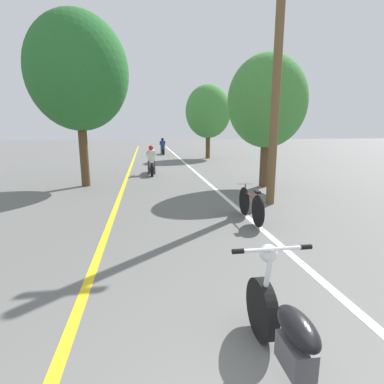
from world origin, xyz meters
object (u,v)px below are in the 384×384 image
Objects in this scene: roadside_tree_left at (78,73)px; motorcycle_rider_lead at (151,163)px; motorcycle_rider_far at (163,148)px; bicycle_parked at (251,205)px; roadside_tree_right_near at (267,102)px; utility_pole at (277,78)px; motorcycle_foreground at (294,346)px; roadside_tree_right_far at (208,112)px.

motorcycle_rider_lead is (2.58, 2.67, -3.62)m from roadside_tree_left.
roadside_tree_left is 15.00m from motorcycle_rider_far.
roadside_tree_left is 8.03m from bicycle_parked.
roadside_tree_right_near is 15.69m from motorcycle_rider_far.
utility_pole is 1.42× the size of roadside_tree_right_near.
roadside_tree_left is at bearing 170.60° from roadside_tree_right_near.
roadside_tree_left is 2.98× the size of motorcycle_foreground.
roadside_tree_right_far is 12.23m from roadside_tree_left.
utility_pole is 3.65m from bicycle_parked.
motorcycle_foreground is at bearing -105.55° from bicycle_parked.
utility_pole reaches higher than motorcycle_foreground.
motorcycle_rider_lead is (-3.34, 6.41, -2.99)m from utility_pole.
roadside_tree_right_far is 5.82m from motorcycle_rider_far.
roadside_tree_right_far is (0.14, 11.18, 0.24)m from roadside_tree_right_near.
utility_pole is 2.79m from roadside_tree_right_near.
bicycle_parked is (-2.13, -15.31, -2.99)m from roadside_tree_right_far.
roadside_tree_right_near is 0.77× the size of roadside_tree_left.
roadside_tree_right_far is 3.14× the size of bicycle_parked.
motorcycle_foreground is at bearing -90.72° from motorcycle_rider_far.
utility_pole is 1.29× the size of roadside_tree_right_far.
motorcycle_rider_lead is at bearing 137.84° from roadside_tree_right_near.
motorcycle_rider_far is (0.30, 23.97, 0.11)m from motorcycle_foreground.
roadside_tree_right_far is 20.47m from motorcycle_foreground.
roadside_tree_right_near is 5.34m from bicycle_parked.
utility_pole is 3.27× the size of motorcycle_foreground.
roadside_tree_right_near reaches higher than bicycle_parked.
roadside_tree_right_near is 6.93m from roadside_tree_left.
utility_pole is at bearing 52.69° from bicycle_parked.
roadside_tree_left reaches higher than motorcycle_rider_lead.
utility_pole is 4.07× the size of bicycle_parked.
motorcycle_rider_lead is 1.03× the size of motorcycle_rider_far.
roadside_tree_right_near is 6.21m from motorcycle_rider_lead.
roadside_tree_right_far is at bearing 85.91° from utility_pole.
motorcycle_foreground is 1.03× the size of motorcycle_rider_lead.
motorcycle_rider_lead reaches higher than motorcycle_foreground.
motorcycle_rider_far is (3.78, 14.06, -3.62)m from roadside_tree_left.
bicycle_parked is at bearing -47.69° from roadside_tree_left.
roadside_tree_right_near is at bearing 69.51° from motorcycle_foreground.
motorcycle_rider_far is (-3.13, 4.00, -2.85)m from roadside_tree_right_far.
motorcycle_rider_far is (-2.98, 15.18, -2.60)m from roadside_tree_right_near.
roadside_tree_left is (-6.76, 1.12, 1.02)m from roadside_tree_right_near.
motorcycle_rider_lead is at bearing 105.50° from bicycle_parked.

